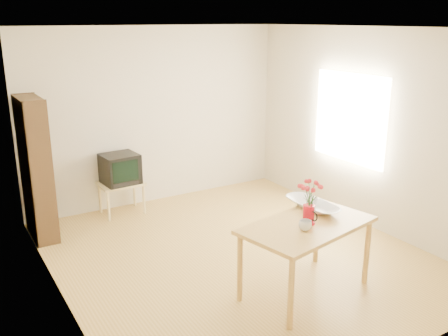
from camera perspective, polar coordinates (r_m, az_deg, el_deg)
room at (r=5.56m, az=1.83°, el=2.27°), size 4.50×4.50×4.50m
table at (r=5.05m, az=9.46°, el=-7.17°), size 1.47×1.02×0.75m
tv_stand at (r=7.23m, az=-11.67°, el=-2.21°), size 0.60×0.45×0.46m
bookshelf at (r=6.62m, az=-20.62°, el=-0.60°), size 0.28×0.70×1.80m
pitcher at (r=4.98m, az=9.63°, el=-5.34°), size 0.13×0.21×0.20m
flowers at (r=4.89m, az=9.79°, el=-2.58°), size 0.22×0.22×0.32m
mug at (r=4.84m, az=9.27°, el=-6.49°), size 0.15×0.15×0.10m
bowl at (r=5.33m, az=10.15°, el=-2.43°), size 0.47×0.47×0.43m
teacup_a at (r=5.32m, az=9.80°, el=-2.90°), size 0.10×0.10×0.07m
teacup_b at (r=5.39m, az=10.35°, el=-2.73°), size 0.08×0.08×0.06m
television at (r=7.15m, az=-11.84°, el=-0.01°), size 0.51×0.48×0.42m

